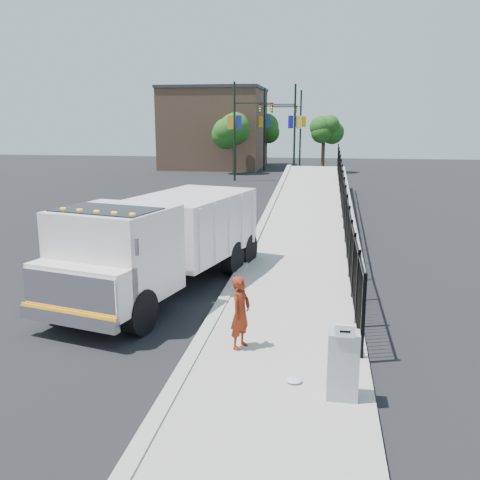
# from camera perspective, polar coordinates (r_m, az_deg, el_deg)

# --- Properties ---
(ground) EXTENTS (120.00, 120.00, 0.00)m
(ground) POSITION_cam_1_polar(r_m,az_deg,el_deg) (13.89, -2.70, -8.42)
(ground) COLOR black
(ground) RESTS_ON ground
(sidewalk) EXTENTS (3.55, 12.00, 0.12)m
(sidewalk) POSITION_cam_1_polar(r_m,az_deg,el_deg) (11.79, 4.68, -12.13)
(sidewalk) COLOR #9E998E
(sidewalk) RESTS_ON ground
(curb) EXTENTS (0.30, 12.00, 0.16)m
(curb) POSITION_cam_1_polar(r_m,az_deg,el_deg) (12.06, -4.66, -11.44)
(curb) COLOR #ADAAA3
(curb) RESTS_ON ground
(ramp) EXTENTS (3.95, 24.06, 3.19)m
(ramp) POSITION_cam_1_polar(r_m,az_deg,el_deg) (29.11, 7.82, 2.70)
(ramp) COLOR #9E998E
(ramp) RESTS_ON ground
(iron_fence) EXTENTS (0.10, 28.00, 1.80)m
(iron_fence) POSITION_cam_1_polar(r_m,az_deg,el_deg) (25.03, 10.93, 3.05)
(iron_fence) COLOR black
(iron_fence) RESTS_ON ground
(truck) EXTENTS (4.66, 8.88, 2.90)m
(truck) POSITION_cam_1_polar(r_m,az_deg,el_deg) (15.65, -8.50, 0.14)
(truck) COLOR black
(truck) RESTS_ON ground
(worker) EXTENTS (0.57, 0.69, 1.61)m
(worker) POSITION_cam_1_polar(r_m,az_deg,el_deg) (11.67, 0.05, -7.74)
(worker) COLOR maroon
(worker) RESTS_ON sidewalk
(utility_cabinet) EXTENTS (0.55, 0.40, 1.25)m
(utility_cabinet) POSITION_cam_1_polar(r_m,az_deg,el_deg) (9.91, 10.92, -12.99)
(utility_cabinet) COLOR gray
(utility_cabinet) RESTS_ON sidewalk
(arrow_sign) EXTENTS (0.35, 0.04, 0.22)m
(arrow_sign) POSITION_cam_1_polar(r_m,az_deg,el_deg) (9.41, 11.15, -9.53)
(arrow_sign) COLOR white
(arrow_sign) RESTS_ON utility_cabinet
(debris) EXTENTS (0.31, 0.31, 0.08)m
(debris) POSITION_cam_1_polar(r_m,az_deg,el_deg) (10.57, 5.79, -14.64)
(debris) COLOR silver
(debris) RESTS_ON sidewalk
(light_pole_0) EXTENTS (3.77, 0.22, 8.00)m
(light_pole_0) POSITION_cam_1_polar(r_m,az_deg,el_deg) (44.66, -0.19, 11.90)
(light_pole_0) COLOR black
(light_pole_0) RESTS_ON ground
(light_pole_1) EXTENTS (3.77, 0.22, 8.00)m
(light_pole_1) POSITION_cam_1_polar(r_m,az_deg,el_deg) (47.88, 5.48, 11.90)
(light_pole_1) COLOR black
(light_pole_1) RESTS_ON ground
(light_pole_2) EXTENTS (3.78, 0.22, 8.00)m
(light_pole_2) POSITION_cam_1_polar(r_m,az_deg,el_deg) (53.57, 2.96, 12.02)
(light_pole_2) COLOR black
(light_pole_2) RESTS_ON ground
(light_pole_3) EXTENTS (3.78, 0.22, 8.00)m
(light_pole_3) POSITION_cam_1_polar(r_m,az_deg,el_deg) (57.78, 6.16, 12.02)
(light_pole_3) COLOR black
(light_pole_3) RESTS_ON ground
(tree_0) EXTENTS (3.03, 3.03, 5.51)m
(tree_0) POSITION_cam_1_polar(r_m,az_deg,el_deg) (50.05, -0.60, 11.53)
(tree_0) COLOR #382314
(tree_0) RESTS_ON ground
(tree_1) EXTENTS (2.08, 2.08, 5.04)m
(tree_1) POSITION_cam_1_polar(r_m,az_deg,el_deg) (52.26, 8.92, 11.35)
(tree_1) COLOR #382314
(tree_1) RESTS_ON ground
(tree_2) EXTENTS (2.94, 2.94, 5.47)m
(tree_2) POSITION_cam_1_polar(r_m,az_deg,el_deg) (61.34, 2.76, 11.73)
(tree_2) COLOR #382314
(tree_2) RESTS_ON ground
(building) EXTENTS (10.00, 10.00, 8.00)m
(building) POSITION_cam_1_polar(r_m,az_deg,el_deg) (57.87, -2.67, 11.71)
(building) COLOR #8C664C
(building) RESTS_ON ground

